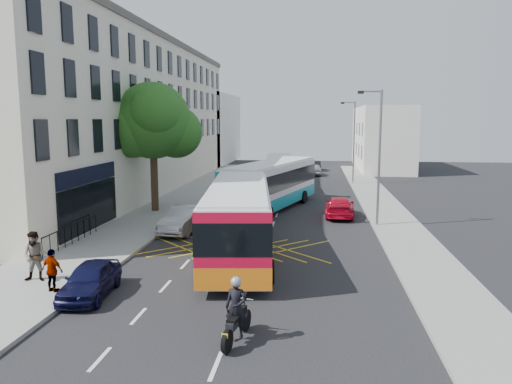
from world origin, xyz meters
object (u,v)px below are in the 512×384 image
(red_hatchback, at_px, (340,207))
(pedestrian_near, at_px, (35,256))
(bus_mid, at_px, (272,185))
(pedestrian_far, at_px, (52,270))
(parked_car_blue, at_px, (90,279))
(motorbike, at_px, (236,311))
(lamp_far, at_px, (353,138))
(distant_car_silver, at_px, (315,170))
(parked_car_silver, at_px, (184,219))
(bus_far, at_px, (279,171))
(bus_near, at_px, (239,219))
(distant_car_grey, at_px, (296,166))
(lamp_near, at_px, (378,150))
(street_tree, at_px, (152,121))
(distant_car_dark, at_px, (316,165))

(red_hatchback, relative_size, pedestrian_near, 2.33)
(bus_mid, xyz_separation_m, pedestrian_far, (-6.44, -18.69, -0.84))
(parked_car_blue, bearing_deg, motorbike, -32.95)
(lamp_far, bearing_deg, pedestrian_near, -114.13)
(distant_car_silver, xyz_separation_m, pedestrian_near, (-10.80, -39.97, 0.47))
(bus_mid, relative_size, parked_car_silver, 2.75)
(bus_mid, bearing_deg, bus_far, 107.76)
(bus_mid, relative_size, bus_far, 1.17)
(bus_mid, distance_m, red_hatchback, 5.39)
(bus_near, height_order, bus_far, bus_near)
(bus_far, xyz_separation_m, distant_car_grey, (0.98, 14.86, -0.89))
(lamp_near, relative_size, bus_near, 0.65)
(bus_mid, bearing_deg, red_hatchback, -8.91)
(distant_car_silver, bearing_deg, pedestrian_far, 75.43)
(parked_car_blue, height_order, parked_car_silver, parked_car_silver)
(parked_car_blue, height_order, red_hatchback, red_hatchback)
(parked_car_silver, relative_size, distant_car_grey, 0.96)
(distant_car_grey, distance_m, pedestrian_far, 45.85)
(lamp_far, xyz_separation_m, distant_car_grey, (-6.05, 11.82, -3.96))
(lamp_far, xyz_separation_m, parked_car_silver, (-11.10, -22.67, -3.87))
(bus_mid, xyz_separation_m, distant_car_silver, (3.06, 22.37, -1.13))
(street_tree, bearing_deg, distant_car_silver, 65.92)
(bus_far, height_order, parked_car_blue, bus_far)
(bus_near, xyz_separation_m, red_hatchback, (5.22, 10.32, -1.13))
(lamp_far, height_order, red_hatchback, lamp_far)
(bus_near, distance_m, bus_mid, 12.59)
(street_tree, distance_m, bus_near, 13.52)
(bus_mid, bearing_deg, distant_car_dark, 99.97)
(pedestrian_near, xyz_separation_m, pedestrian_far, (1.30, -1.10, -0.19))
(lamp_near, height_order, motorbike, lamp_near)
(bus_mid, height_order, parked_car_silver, bus_mid)
(distant_car_grey, xyz_separation_m, distant_car_dark, (2.47, 1.44, -0.04))
(red_hatchback, bearing_deg, lamp_near, 126.69)
(lamp_near, height_order, distant_car_grey, lamp_near)
(motorbike, distance_m, distant_car_dark, 49.80)
(distant_car_dark, bearing_deg, distant_car_grey, 31.36)
(distant_car_grey, distance_m, distant_car_dark, 2.85)
(lamp_near, bearing_deg, distant_car_silver, 97.63)
(lamp_near, xyz_separation_m, pedestrian_near, (-14.50, -12.37, -3.48))
(parked_car_blue, xyz_separation_m, red_hatchback, (9.81, 16.34, 0.04))
(pedestrian_far, bearing_deg, parked_car_silver, -85.71)
(motorbike, xyz_separation_m, parked_car_blue, (-5.92, 3.11, -0.30))
(bus_near, xyz_separation_m, pedestrian_far, (-5.98, -6.11, -0.85))
(parked_car_silver, distance_m, distant_car_silver, 31.16)
(bus_near, xyz_separation_m, parked_car_silver, (-3.88, 4.69, -1.05))
(bus_near, bearing_deg, bus_far, 82.80)
(bus_mid, height_order, pedestrian_near, bus_mid)
(motorbike, height_order, pedestrian_near, pedestrian_near)
(red_hatchback, bearing_deg, distant_car_dark, -84.13)
(bus_far, bearing_deg, lamp_far, 19.43)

